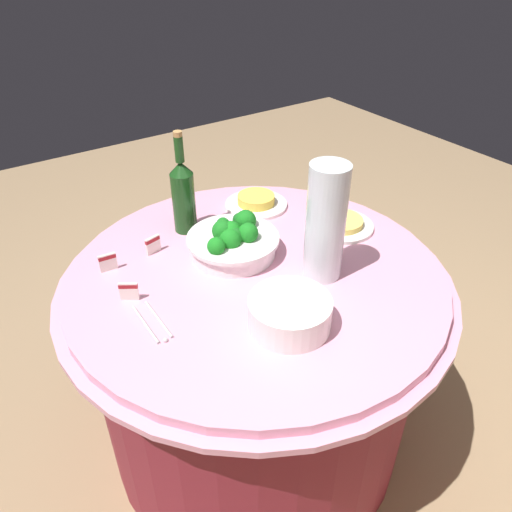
# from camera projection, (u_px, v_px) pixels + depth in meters

# --- Properties ---
(ground_plane) EXTENTS (6.00, 6.00, 0.00)m
(ground_plane) POSITION_uv_depth(u_px,v_px,m) (256.00, 428.00, 1.87)
(ground_plane) COLOR #9E7F5B
(buffet_table) EXTENTS (1.16, 1.16, 0.74)m
(buffet_table) POSITION_uv_depth(u_px,v_px,m) (256.00, 358.00, 1.66)
(buffet_table) COLOR maroon
(buffet_table) RESTS_ON ground_plane
(broccoli_bowl) EXTENTS (0.28, 0.28, 0.12)m
(broccoli_bowl) POSITION_uv_depth(u_px,v_px,m) (233.00, 240.00, 1.49)
(broccoli_bowl) COLOR white
(broccoli_bowl) RESTS_ON buffet_table
(plate_stack) EXTENTS (0.21, 0.21, 0.08)m
(plate_stack) POSITION_uv_depth(u_px,v_px,m) (290.00, 313.00, 1.23)
(plate_stack) COLOR white
(plate_stack) RESTS_ON buffet_table
(wine_bottle) EXTENTS (0.07, 0.07, 0.34)m
(wine_bottle) POSITION_uv_depth(u_px,v_px,m) (183.00, 194.00, 1.57)
(wine_bottle) COLOR #174317
(wine_bottle) RESTS_ON buffet_table
(decorative_fruit_vase) EXTENTS (0.11, 0.11, 0.34)m
(decorative_fruit_vase) POSITION_uv_depth(u_px,v_px,m) (325.00, 230.00, 1.35)
(decorative_fruit_vase) COLOR silver
(decorative_fruit_vase) RESTS_ON buffet_table
(serving_tongs) EXTENTS (0.05, 0.17, 0.01)m
(serving_tongs) POSITION_uv_depth(u_px,v_px,m) (153.00, 323.00, 1.25)
(serving_tongs) COLOR silver
(serving_tongs) RESTS_ON buffet_table
(food_plate_noodles) EXTENTS (0.22, 0.22, 0.03)m
(food_plate_noodles) POSITION_uv_depth(u_px,v_px,m) (340.00, 224.00, 1.64)
(food_plate_noodles) COLOR white
(food_plate_noodles) RESTS_ON buffet_table
(food_plate_fried_egg) EXTENTS (0.22, 0.22, 0.04)m
(food_plate_fried_egg) POSITION_uv_depth(u_px,v_px,m) (256.00, 202.00, 1.76)
(food_plate_fried_egg) COLOR white
(food_plate_fried_egg) RESTS_ON buffet_table
(label_placard_front) EXTENTS (0.05, 0.03, 0.05)m
(label_placard_front) POSITION_uv_depth(u_px,v_px,m) (129.00, 290.00, 1.32)
(label_placard_front) COLOR white
(label_placard_front) RESTS_ON buffet_table
(label_placard_mid) EXTENTS (0.05, 0.01, 0.05)m
(label_placard_mid) POSITION_uv_depth(u_px,v_px,m) (108.00, 261.00, 1.43)
(label_placard_mid) COLOR white
(label_placard_mid) RESTS_ON buffet_table
(label_placard_rear) EXTENTS (0.05, 0.02, 0.05)m
(label_placard_rear) POSITION_uv_depth(u_px,v_px,m) (153.00, 244.00, 1.51)
(label_placard_rear) COLOR white
(label_placard_rear) RESTS_ON buffet_table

